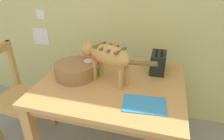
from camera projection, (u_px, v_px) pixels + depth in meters
wall_rear at (138, 2)px, 1.93m from camera, size 4.74×0.11×2.50m
dining_table at (112, 91)px, 1.63m from camera, size 1.12×0.93×0.75m
cat at (107, 56)px, 1.49m from camera, size 0.62×0.29×0.30m
saucer_bowl at (89, 72)px, 1.69m from camera, size 0.20×0.20×0.03m
coffee_mug at (89, 66)px, 1.66m from camera, size 0.12×0.08×0.09m
magazine at (144, 104)px, 1.32m from camera, size 0.30×0.22×0.01m
book_stack at (92, 61)px, 1.88m from camera, size 0.18×0.15×0.03m
wicker_basket at (75, 70)px, 1.62m from camera, size 0.32×0.32×0.12m
toaster at (158, 63)px, 1.68m from camera, size 0.12×0.20×0.18m
wooden_chair_near at (16, 96)px, 1.91m from camera, size 0.45×0.45×0.93m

